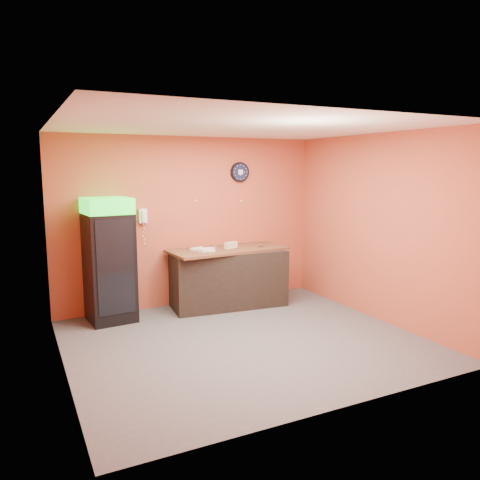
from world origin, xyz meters
TOP-DOWN VIEW (x-y plane):
  - floor at (0.00, 0.00)m, footprint 4.50×4.50m
  - back_wall at (0.00, 2.00)m, footprint 4.50×0.02m
  - left_wall at (-2.25, 0.00)m, footprint 0.02×4.00m
  - right_wall at (2.25, 0.00)m, footprint 0.02×4.00m
  - ceiling at (0.00, 0.00)m, footprint 4.50×4.00m
  - beverage_cooler at (-1.42, 1.61)m, footprint 0.71×0.71m
  - prep_counter at (0.49, 1.59)m, footprint 1.93×1.00m
  - wall_clock at (0.91, 1.97)m, footprint 0.34×0.06m
  - wall_phone at (-0.81, 1.95)m, footprint 0.12×0.11m
  - butcher_paper at (0.49, 1.59)m, footprint 1.99×0.97m
  - sub_roll_stack at (0.55, 1.58)m, footprint 0.26×0.16m
  - wrapped_sandwich_left at (0.08, 1.52)m, footprint 0.31×0.24m
  - wrapped_sandwich_mid at (0.08, 1.46)m, footprint 0.27×0.21m
  - wrapped_sandwich_right at (-0.01, 1.69)m, footprint 0.27×0.19m
  - kitchen_tool at (0.25, 1.55)m, footprint 0.06×0.06m

SIDE VIEW (x-z plane):
  - floor at x=0.00m, z-range 0.00..0.00m
  - prep_counter at x=0.49m, z-range 0.00..0.93m
  - beverage_cooler at x=-1.42m, z-range -0.02..1.84m
  - butcher_paper at x=0.49m, z-range 0.93..0.97m
  - wrapped_sandwich_right at x=-0.01m, z-range 0.97..1.01m
  - wrapped_sandwich_mid at x=0.08m, z-range 0.97..1.01m
  - wrapped_sandwich_left at x=0.08m, z-range 0.97..1.01m
  - kitchen_tool at x=0.25m, z-range 0.97..1.03m
  - sub_roll_stack at x=0.55m, z-range 0.97..1.07m
  - back_wall at x=0.00m, z-range 0.00..2.80m
  - left_wall at x=-2.25m, z-range 0.00..2.80m
  - right_wall at x=2.25m, z-range 0.00..2.80m
  - wall_phone at x=-0.81m, z-range 1.42..1.65m
  - wall_clock at x=0.91m, z-range 2.05..2.39m
  - ceiling at x=0.00m, z-range 2.79..2.81m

